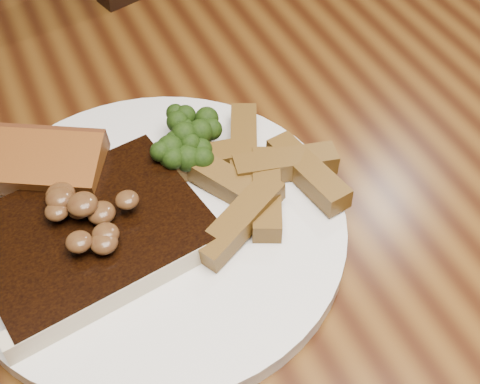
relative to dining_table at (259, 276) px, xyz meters
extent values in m
cube|color=#533110|center=(0.00, 0.00, 0.07)|extent=(1.60, 0.90, 0.04)
cube|color=black|center=(0.13, 0.61, -0.19)|extent=(0.56, 0.56, 0.04)
cylinder|color=black|center=(0.26, 0.84, -0.43)|extent=(0.04, 0.04, 0.45)
cylinder|color=black|center=(-0.09, 0.74, -0.43)|extent=(0.04, 0.04, 0.45)
cylinder|color=black|center=(0.36, 0.48, -0.43)|extent=(0.04, 0.04, 0.45)
cylinder|color=black|center=(0.00, 0.39, -0.43)|extent=(0.04, 0.04, 0.45)
cylinder|color=white|center=(-0.09, 0.01, 0.10)|extent=(0.33, 0.33, 0.01)
cube|color=black|center=(-0.14, 0.01, 0.12)|extent=(0.19, 0.16, 0.02)
cube|color=beige|center=(-0.14, -0.04, 0.11)|extent=(0.17, 0.04, 0.02)
cube|color=brown|center=(-0.16, 0.09, 0.12)|extent=(0.11, 0.09, 0.02)
camera|label=1|loc=(-0.17, -0.32, 0.52)|focal=50.00mm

